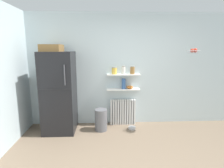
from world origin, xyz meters
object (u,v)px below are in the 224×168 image
storage_jar_2 (132,70)px  vase (124,84)px  radiator (123,112)px  pet_food_bowl (132,128)px  storage_jar_0 (114,71)px  storage_jar_1 (123,70)px  trash_bin (101,120)px  refrigerator (59,91)px  hanging_fruit_basket (193,51)px  shelf_bowl (130,87)px

storage_jar_2 → vase: storage_jar_2 is taller
radiator → vase: 0.70m
storage_jar_2 → vase: size_ratio=0.76×
pet_food_bowl → radiator: bearing=120.9°
storage_jar_0 → storage_jar_1: size_ratio=0.87×
trash_bin → pet_food_bowl: bearing=2.1°
storage_jar_2 → trash_bin: 1.33m
storage_jar_0 → storage_jar_1: storage_jar_1 is taller
refrigerator → hanging_fruit_basket: (2.79, -0.22, 0.85)m
refrigerator → radiator: bearing=10.9°
storage_jar_2 → hanging_fruit_basket: bearing=-21.7°
shelf_bowl → trash_bin: 1.00m
vase → hanging_fruit_basket: bearing=-18.8°
storage_jar_0 → hanging_fruit_basket: size_ratio=0.59×
storage_jar_0 → vase: (0.22, 0.00, -0.30)m
trash_bin → vase: bearing=29.4°
radiator → hanging_fruit_basket: (1.37, -0.49, 1.45)m
trash_bin → pet_food_bowl: trash_bin is taller
radiator → hanging_fruit_basket: size_ratio=2.18×
vase → trash_bin: bearing=-150.6°
refrigerator → shelf_bowl: refrigerator is taller
storage_jar_0 → trash_bin: size_ratio=0.34×
trash_bin → radiator: bearing=32.4°
trash_bin → shelf_bowl: bearing=23.9°
storage_jar_2 → pet_food_bowl: size_ratio=1.12×
refrigerator → radiator: refrigerator is taller
shelf_bowl → vase: bearing=180.0°
radiator → shelf_bowl: 0.63m
shelf_bowl → trash_bin: shelf_bowl is taller
storage_jar_0 → trash_bin: bearing=-136.2°
pet_food_bowl → hanging_fruit_basket: bearing=-8.9°
trash_bin → hanging_fruit_basket: 2.42m
radiator → storage_jar_0: bearing=-171.8°
refrigerator → hanging_fruit_basket: bearing=-4.5°
storage_jar_2 → trash_bin: size_ratio=0.38×
shelf_bowl → pet_food_bowl: 0.93m
radiator → trash_bin: (-0.52, -0.33, -0.06)m
storage_jar_0 → refrigerator: bearing=-168.7°
shelf_bowl → hanging_fruit_basket: (1.21, -0.46, 0.83)m
storage_jar_2 → shelf_bowl: (-0.05, -0.00, -0.40)m
radiator → shelf_bowl: (0.16, -0.03, 0.61)m
radiator → storage_jar_2: 1.03m
trash_bin → pet_food_bowl: (0.70, 0.03, -0.22)m
storage_jar_1 → hanging_fruit_basket: hanging_fruit_basket is taller
refrigerator → hanging_fruit_basket: refrigerator is taller
radiator → trash_bin: size_ratio=1.25×
storage_jar_2 → shelf_bowl: bearing=-180.0°
trash_bin → pet_food_bowl: size_ratio=2.96×
vase → shelf_bowl: size_ratio=1.53×
shelf_bowl → pet_food_bowl: size_ratio=0.97×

